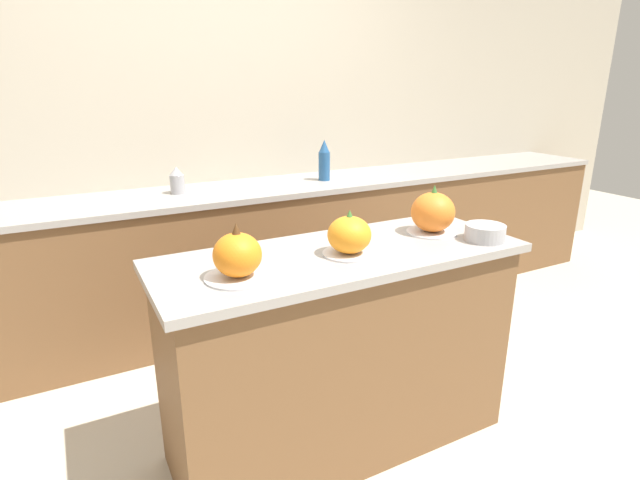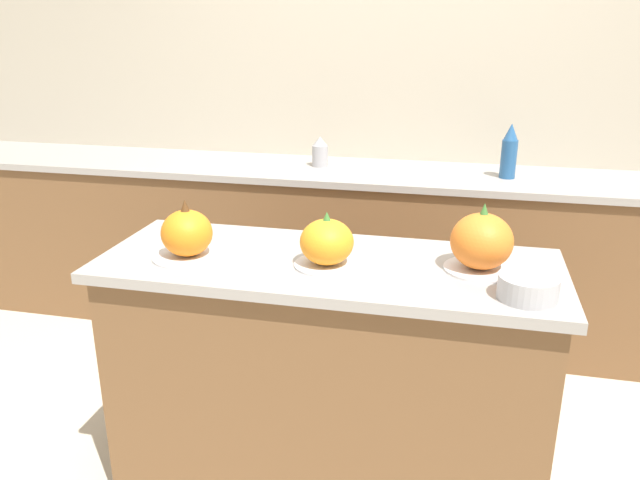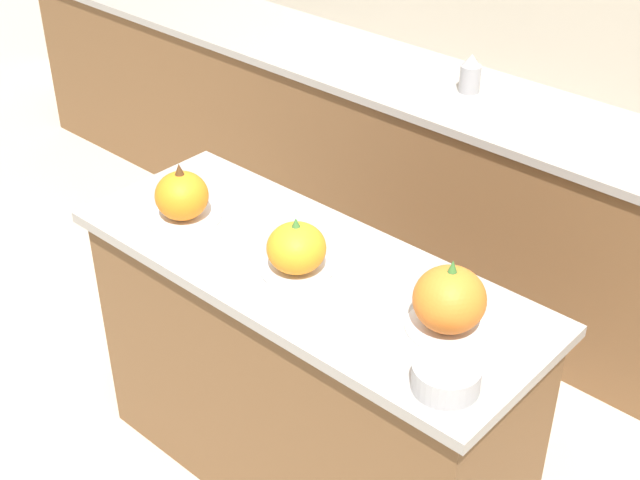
{
  "view_description": "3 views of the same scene",
  "coord_description": "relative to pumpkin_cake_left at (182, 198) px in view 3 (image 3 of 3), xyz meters",
  "views": [
    {
      "loc": [
        -0.96,
        -1.62,
        1.56
      ],
      "look_at": [
        -0.08,
        0.05,
        0.95
      ],
      "focal_mm": 28.0,
      "sensor_mm": 36.0,
      "label": 1
    },
    {
      "loc": [
        0.4,
        -1.86,
        1.64
      ],
      "look_at": [
        -0.03,
        -0.0,
        0.98
      ],
      "focal_mm": 35.0,
      "sensor_mm": 36.0,
      "label": 2
    },
    {
      "loc": [
        1.46,
        -1.57,
        2.39
      ],
      "look_at": [
        0.04,
        0.02,
        0.99
      ],
      "focal_mm": 50.0,
      "sensor_mm": 36.0,
      "label": 3
    }
  ],
  "objects": [
    {
      "name": "pumpkin_cake_right",
      "position": [
        0.94,
        0.1,
        0.01
      ],
      "size": [
        0.22,
        0.22,
        0.22
      ],
      "color": "silver",
      "rests_on": "kitchen_island"
    },
    {
      "name": "mixing_bowl",
      "position": [
        1.07,
        -0.09,
        -0.04
      ],
      "size": [
        0.17,
        0.17,
        0.07
      ],
      "color": "#ADADB2",
      "rests_on": "kitchen_island"
    },
    {
      "name": "pumpkin_cake_center",
      "position": [
        0.46,
        0.03,
        -0.0
      ],
      "size": [
        0.21,
        0.21,
        0.18
      ],
      "color": "silver",
      "rests_on": "kitchen_island"
    },
    {
      "name": "wall_back",
      "position": [
        0.46,
        1.72,
        0.27
      ],
      "size": [
        8.0,
        0.06,
        2.5
      ],
      "color": "#B2A893",
      "rests_on": "ground_plane"
    },
    {
      "name": "kitchen_island",
      "position": [
        0.46,
        0.07,
        -0.53
      ],
      "size": [
        1.51,
        0.58,
        0.91
      ],
      "color": "brown",
      "rests_on": "ground_plane"
    },
    {
      "name": "pumpkin_cake_left",
      "position": [
        0.0,
        0.0,
        0.0
      ],
      "size": [
        0.24,
        0.24,
        0.2
      ],
      "color": "silver",
      "rests_on": "kitchen_island"
    },
    {
      "name": "bottle_short",
      "position": [
        0.12,
        1.42,
        0.0
      ],
      "size": [
        0.09,
        0.09,
        0.16
      ],
      "color": "#99999E",
      "rests_on": "back_counter"
    },
    {
      "name": "back_counter",
      "position": [
        0.46,
        1.39,
        -0.53
      ],
      "size": [
        6.0,
        0.6,
        0.91
      ],
      "color": "brown",
      "rests_on": "ground_plane"
    },
    {
      "name": "ground_plane",
      "position": [
        0.46,
        0.07,
        -0.98
      ],
      "size": [
        12.0,
        12.0,
        0.0
      ],
      "primitive_type": "plane",
      "color": "#BCB29E"
    }
  ]
}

